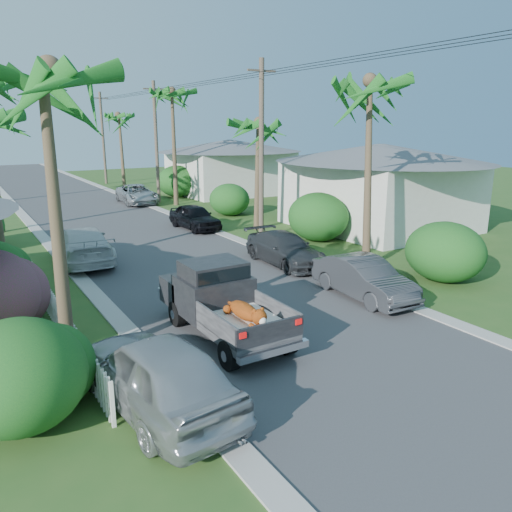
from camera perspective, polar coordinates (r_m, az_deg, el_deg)
ground at (r=13.42m, az=10.01°, el=-11.23°), size 120.00×120.00×0.00m
road at (r=35.38m, az=-17.78°, el=4.58°), size 8.00×100.00×0.02m
curb_left at (r=34.64m, az=-24.68°, el=3.76°), size 0.60×100.00×0.06m
curb_right at (r=36.60m, az=-11.23°, el=5.35°), size 0.60×100.00×0.06m
pickup_truck at (r=14.37m, az=-4.32°, el=-4.89°), size 1.98×5.12×2.06m
parked_car_rn at (r=17.60m, az=12.23°, el=-2.54°), size 1.74×4.33×1.40m
parked_car_rm at (r=21.44m, az=3.33°, el=0.77°), size 1.96×4.59×1.32m
parked_car_rf at (r=28.94m, az=-7.02°, el=4.43°), size 1.87×4.19×1.40m
parked_car_rd at (r=39.36m, az=-13.45°, el=6.87°), size 2.71×5.26×1.42m
parked_car_ln at (r=10.86m, az=-11.28°, el=-13.00°), size 2.48×5.02×1.65m
parked_car_lf at (r=22.89m, az=-19.22°, el=1.15°), size 2.58×5.47×1.54m
palm_l_a at (r=12.14m, az=-23.42°, el=18.83°), size 4.40×4.40×8.20m
palm_r_a at (r=20.84m, az=13.27°, el=18.77°), size 4.40×4.40×8.70m
palm_r_b at (r=28.11m, az=0.18°, el=15.00°), size 4.40×4.40×7.20m
palm_r_c at (r=37.83m, az=-9.60°, el=18.01°), size 4.40×4.40×9.40m
palm_r_d at (r=51.08m, az=-15.36°, el=15.26°), size 4.40×4.40×8.00m
shrub_l_a at (r=11.02m, az=-25.47°, el=-12.21°), size 2.60×2.86×2.20m
shrub_r_a at (r=20.31m, az=20.78°, el=0.45°), size 2.80×3.08×2.30m
shrub_r_b at (r=25.93m, az=7.10°, el=4.47°), size 3.00×3.30×2.50m
shrub_r_c at (r=33.24m, az=-3.05°, el=6.46°), size 2.60×2.86×2.10m
shrub_r_d at (r=42.39m, az=-8.99°, el=8.43°), size 3.20×3.52×2.60m
picket_fence at (r=15.53m, az=-21.68°, el=-6.41°), size 0.10×11.00×1.00m
house_right_near at (r=29.97m, az=13.84°, el=7.41°), size 8.00×9.00×4.80m
house_right_far at (r=44.46m, az=-3.00°, el=9.94°), size 9.00×8.00×4.60m
utility_pole_b at (r=25.91m, az=0.62°, el=12.03°), size 1.60×0.26×9.00m
utility_pole_c at (r=39.43m, az=-11.33°, el=12.68°), size 1.60×0.26×9.00m
utility_pole_d at (r=53.73m, az=-17.08°, el=12.81°), size 1.60×0.26×9.00m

